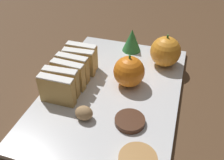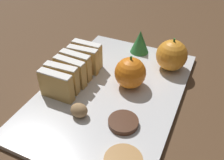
% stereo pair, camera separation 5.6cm
% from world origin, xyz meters
% --- Properties ---
extents(ground_plane, '(6.00, 6.00, 0.00)m').
position_xyz_m(ground_plane, '(0.00, 0.00, 0.00)').
color(ground_plane, '#513823').
extents(serving_platter, '(0.31, 0.46, 0.01)m').
position_xyz_m(serving_platter, '(0.00, 0.00, 0.01)').
color(serving_platter, silver).
rests_on(serving_platter, ground_plane).
extents(stollen_slice_front, '(0.08, 0.02, 0.07)m').
position_xyz_m(stollen_slice_front, '(-0.10, -0.07, 0.05)').
color(stollen_slice_front, tan).
rests_on(stollen_slice_front, serving_platter).
extents(stollen_slice_second, '(0.08, 0.02, 0.07)m').
position_xyz_m(stollen_slice_second, '(-0.10, -0.04, 0.05)').
color(stollen_slice_second, tan).
rests_on(stollen_slice_second, serving_platter).
extents(stollen_slice_third, '(0.08, 0.02, 0.07)m').
position_xyz_m(stollen_slice_third, '(-0.10, -0.02, 0.05)').
color(stollen_slice_third, tan).
rests_on(stollen_slice_third, serving_platter).
extents(stollen_slice_fourth, '(0.08, 0.02, 0.07)m').
position_xyz_m(stollen_slice_fourth, '(-0.10, 0.01, 0.05)').
color(stollen_slice_fourth, tan).
rests_on(stollen_slice_fourth, serving_platter).
extents(stollen_slice_fifth, '(0.08, 0.02, 0.07)m').
position_xyz_m(stollen_slice_fifth, '(-0.10, 0.04, 0.05)').
color(stollen_slice_fifth, tan).
rests_on(stollen_slice_fifth, serving_platter).
extents(stollen_slice_sixth, '(0.08, 0.02, 0.07)m').
position_xyz_m(stollen_slice_sixth, '(-0.10, 0.07, 0.05)').
color(stollen_slice_sixth, tan).
rests_on(stollen_slice_sixth, serving_platter).
extents(orange_near, '(0.07, 0.07, 0.08)m').
position_xyz_m(orange_near, '(0.03, 0.03, 0.05)').
color(orange_near, orange).
rests_on(orange_near, serving_platter).
extents(orange_far, '(0.08, 0.08, 0.09)m').
position_xyz_m(orange_far, '(0.10, 0.14, 0.05)').
color(orange_far, orange).
rests_on(orange_far, serving_platter).
extents(walnut, '(0.04, 0.03, 0.03)m').
position_xyz_m(walnut, '(-0.03, -0.10, 0.03)').
color(walnut, '#9E7A51').
rests_on(walnut, serving_platter).
extents(chocolate_cookie, '(0.06, 0.06, 0.01)m').
position_xyz_m(chocolate_cookie, '(0.06, -0.09, 0.02)').
color(chocolate_cookie, '#472819').
rests_on(chocolate_cookie, serving_platter).
extents(evergreen_sprig, '(0.05, 0.05, 0.07)m').
position_xyz_m(evergreen_sprig, '(-0.00, 0.19, 0.04)').
color(evergreen_sprig, '#2D7538').
rests_on(evergreen_sprig, serving_platter).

